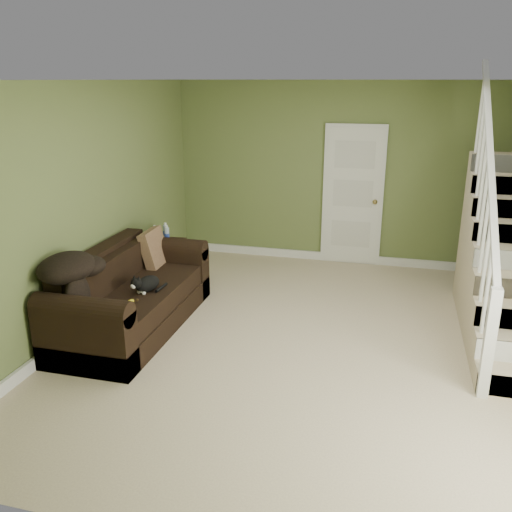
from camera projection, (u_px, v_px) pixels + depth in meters
The scene contains 14 objects.
floor at pixel (315, 343), 5.63m from camera, with size 5.00×5.50×0.01m, color tan.
ceiling at pixel (324, 80), 4.82m from camera, with size 5.00×5.50×0.01m, color white.
wall_back at pixel (347, 175), 7.75m from camera, with size 5.00×0.04×2.60m, color olive.
wall_front at pixel (239, 355), 2.69m from camera, with size 5.00×0.04×2.60m, color olive.
wall_left at pixel (88, 207), 5.82m from camera, with size 0.04×5.50×2.60m, color olive.
baseboard_back at pixel (343, 258), 8.11m from camera, with size 5.00×0.04×0.12m, color white.
baseboard_left at pixel (101, 313), 6.20m from camera, with size 0.04×5.50×0.12m, color white.
door at pixel (353, 196), 7.78m from camera, with size 0.86×0.12×2.02m.
sofa at pixel (130, 298), 5.89m from camera, with size 0.95×2.21×0.87m.
side_table at pixel (164, 263), 7.14m from camera, with size 0.53×0.53×0.82m.
cat at pixel (147, 284), 5.67m from camera, with size 0.26×0.47×0.23m.
banana at pixel (129, 304), 5.32m from camera, with size 0.06×0.21×0.06m, color yellow.
throw_pillow at pixel (154, 249), 6.51m from camera, with size 0.12×0.46×0.46m, color #492F1D.
throw_blanket at pixel (67, 267), 5.14m from camera, with size 0.49×0.65×0.27m, color black.
Camera 1 is at (0.69, -5.06, 2.61)m, focal length 38.00 mm.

